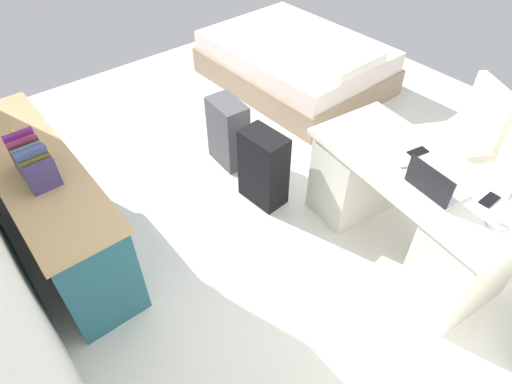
{
  "coord_description": "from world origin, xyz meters",
  "views": [
    {
      "loc": [
        -2.06,
        1.92,
        2.51
      ],
      "look_at": [
        -0.5,
        0.65,
        0.6
      ],
      "focal_mm": 30.58,
      "sensor_mm": 36.0,
      "label": 1
    }
  ],
  "objects": [
    {
      "name": "office_chair",
      "position": [
        -0.95,
        -1.02,
        0.42
      ],
      "size": [
        0.62,
        0.62,
        0.94
      ],
      "color": "black",
      "rests_on": "ground_plane"
    },
    {
      "name": "figurine_small",
      "position": [
        0.76,
        1.69,
        0.82
      ],
      "size": [
        0.08,
        0.08,
        0.11
      ],
      "primitive_type": "cone",
      "color": "gold",
      "rests_on": "credenza"
    },
    {
      "name": "cell_phone_near_laptop",
      "position": [
        -1.52,
        -0.26,
        0.74
      ],
      "size": [
        0.07,
        0.14,
        0.01
      ],
      "primitive_type": "cube",
      "rotation": [
        0.0,
        0.0,
        -0.0
      ],
      "color": "black",
      "rests_on": "desk"
    },
    {
      "name": "suitcase_spare_grey",
      "position": [
        0.47,
        0.17,
        0.3
      ],
      "size": [
        0.37,
        0.24,
        0.6
      ],
      "primitive_type": "cube",
      "rotation": [
        0.0,
        0.0,
        -0.06
      ],
      "color": "#4C4C51",
      "rests_on": "ground_plane"
    },
    {
      "name": "credenza",
      "position": [
        0.46,
        1.69,
        0.38
      ],
      "size": [
        1.8,
        0.48,
        0.77
      ],
      "color": "#235B6B",
      "rests_on": "ground_plane"
    },
    {
      "name": "desk",
      "position": [
        -1.1,
        -0.18,
        0.38
      ],
      "size": [
        1.51,
        0.83,
        0.74
      ],
      "color": "silver",
      "rests_on": "ground_plane"
    },
    {
      "name": "computer_mouse",
      "position": [
        -1.01,
        -0.14,
        0.75
      ],
      "size": [
        0.07,
        0.11,
        0.03
      ],
      "primitive_type": "ellipsoid",
      "rotation": [
        0.0,
        0.0,
        -0.12
      ],
      "color": "white",
      "rests_on": "desk"
    },
    {
      "name": "bed",
      "position": [
        1.11,
        -1.22,
        0.24
      ],
      "size": [
        1.94,
        1.45,
        0.58
      ],
      "color": "gray",
      "rests_on": "ground_plane"
    },
    {
      "name": "laptop",
      "position": [
        -1.27,
        -0.07,
        0.79
      ],
      "size": [
        0.33,
        0.26,
        0.21
      ],
      "color": "#B7B7BC",
      "rests_on": "desk"
    },
    {
      "name": "book_row",
      "position": [
        0.31,
        1.69,
        0.87
      ],
      "size": [
        0.36,
        0.17,
        0.24
      ],
      "color": "#3A3164",
      "rests_on": "credenza"
    },
    {
      "name": "desk_lamp",
      "position": [
        -1.6,
        -0.11,
        0.99
      ],
      "size": [
        0.16,
        0.11,
        0.34
      ],
      "color": "silver",
      "rests_on": "desk"
    },
    {
      "name": "suitcase_black",
      "position": [
        -0.1,
        0.25,
        0.31
      ],
      "size": [
        0.38,
        0.25,
        0.63
      ],
      "primitive_type": "cube",
      "rotation": [
        0.0,
        0.0,
        0.08
      ],
      "color": "black",
      "rests_on": "ground_plane"
    },
    {
      "name": "cell_phone_by_mouse",
      "position": [
        -0.99,
        -0.31,
        0.74
      ],
      "size": [
        0.09,
        0.15,
        0.01
      ],
      "primitive_type": "cube",
      "rotation": [
        0.0,
        0.0,
        -0.21
      ],
      "color": "black",
      "rests_on": "desk"
    },
    {
      "name": "ground_plane",
      "position": [
        0.0,
        0.0,
        0.0
      ],
      "size": [
        5.42,
        5.42,
        0.0
      ],
      "primitive_type": "plane",
      "color": "silver"
    }
  ]
}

